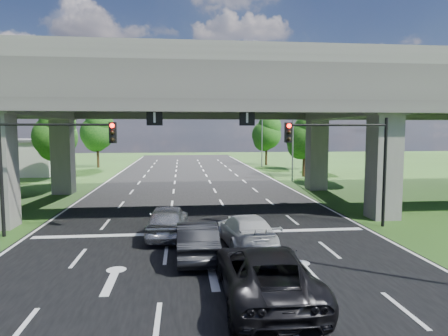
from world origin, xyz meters
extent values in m
plane|color=#2A4A18|center=(0.00, 0.00, 0.00)|extent=(160.00, 160.00, 0.00)
cube|color=black|center=(0.00, 10.00, 0.01)|extent=(18.00, 120.00, 0.03)
cube|color=#353230|center=(0.00, 12.00, 8.00)|extent=(80.00, 15.00, 2.00)
cube|color=slate|center=(0.00, 4.75, 9.50)|extent=(80.00, 0.50, 1.00)
cube|color=slate|center=(0.00, 19.25, 9.50)|extent=(80.00, 0.50, 1.00)
cube|color=slate|center=(-11.00, 18.00, 3.50)|extent=(1.60, 1.60, 7.00)
cube|color=slate|center=(11.00, 6.00, 3.50)|extent=(1.60, 1.60, 7.00)
cube|color=slate|center=(11.00, 18.00, 3.50)|extent=(1.60, 1.60, 7.00)
cube|color=black|center=(-2.50, 5.00, 6.00)|extent=(0.85, 0.06, 0.85)
cube|color=black|center=(2.50, 5.00, 6.00)|extent=(0.85, 0.06, 0.85)
cylinder|color=black|center=(10.00, 4.00, 3.00)|extent=(0.18, 0.18, 6.00)
cylinder|color=black|center=(7.25, 4.00, 5.60)|extent=(5.50, 0.12, 0.12)
cube|color=black|center=(4.50, 3.82, 5.20)|extent=(0.35, 0.28, 1.05)
sphere|color=#FF0C05|center=(4.50, 3.66, 5.55)|extent=(0.22, 0.22, 0.22)
cylinder|color=black|center=(-10.00, 4.00, 3.00)|extent=(0.18, 0.18, 6.00)
cylinder|color=black|center=(-7.25, 4.00, 5.60)|extent=(5.50, 0.12, 0.12)
cube|color=black|center=(-4.50, 3.82, 5.20)|extent=(0.35, 0.28, 1.05)
sphere|color=#FF0C05|center=(-4.50, 3.66, 5.55)|extent=(0.22, 0.22, 0.22)
cylinder|color=gray|center=(10.50, 24.00, 5.00)|extent=(0.16, 0.16, 10.00)
cylinder|color=gray|center=(9.00, 24.00, 9.70)|extent=(3.00, 0.10, 0.10)
cube|color=gray|center=(7.50, 24.00, 9.60)|extent=(0.60, 0.25, 0.18)
cylinder|color=gray|center=(10.50, 40.00, 5.00)|extent=(0.16, 0.16, 10.00)
cylinder|color=gray|center=(9.00, 40.00, 9.70)|extent=(3.00, 0.10, 0.10)
cube|color=gray|center=(7.50, 40.00, 9.60)|extent=(0.60, 0.25, 0.18)
cylinder|color=black|center=(-14.00, 26.00, 1.65)|extent=(0.36, 0.36, 3.30)
sphere|color=#134713|center=(-14.00, 26.00, 4.65)|extent=(4.50, 4.50, 4.50)
sphere|color=#134713|center=(-13.60, 25.70, 6.00)|extent=(3.60, 3.60, 3.60)
sphere|color=#134713|center=(-14.30, 26.40, 3.75)|extent=(3.30, 3.30, 3.30)
cylinder|color=black|center=(-17.00, 34.00, 1.43)|extent=(0.36, 0.36, 2.86)
sphere|color=#134713|center=(-17.00, 34.00, 4.03)|extent=(3.90, 3.90, 3.90)
sphere|color=#134713|center=(-16.60, 33.70, 5.20)|extent=(3.12, 3.12, 3.12)
sphere|color=#134713|center=(-17.30, 34.40, 3.25)|extent=(2.86, 2.86, 2.86)
cylinder|color=black|center=(-13.00, 42.00, 1.76)|extent=(0.36, 0.36, 3.52)
sphere|color=#134713|center=(-13.00, 42.00, 4.96)|extent=(4.80, 4.80, 4.80)
sphere|color=#134713|center=(-12.60, 41.70, 6.40)|extent=(3.84, 3.84, 3.84)
sphere|color=#134713|center=(-13.30, 42.40, 4.00)|extent=(3.52, 3.52, 3.52)
cylinder|color=black|center=(13.00, 28.00, 1.54)|extent=(0.36, 0.36, 3.08)
sphere|color=#134713|center=(13.00, 28.00, 4.34)|extent=(4.20, 4.20, 4.20)
sphere|color=#134713|center=(13.40, 27.70, 5.60)|extent=(3.36, 3.36, 3.36)
sphere|color=#134713|center=(12.70, 28.40, 3.50)|extent=(3.08, 3.08, 3.08)
cylinder|color=black|center=(16.00, 36.00, 1.43)|extent=(0.36, 0.36, 2.86)
sphere|color=#134713|center=(16.00, 36.00, 4.03)|extent=(3.90, 3.90, 3.90)
sphere|color=#134713|center=(16.40, 35.70, 5.20)|extent=(3.12, 3.12, 3.12)
sphere|color=#134713|center=(15.70, 36.40, 3.25)|extent=(2.86, 2.86, 2.86)
cylinder|color=black|center=(12.00, 44.00, 1.65)|extent=(0.36, 0.36, 3.30)
sphere|color=#134713|center=(12.00, 44.00, 4.65)|extent=(4.50, 4.50, 4.50)
sphere|color=#134713|center=(12.40, 43.70, 6.00)|extent=(3.60, 3.60, 3.60)
sphere|color=#134713|center=(11.70, 44.40, 3.75)|extent=(3.30, 3.30, 3.30)
imported|color=#94959A|center=(-1.80, 3.00, 0.84)|extent=(2.18, 4.85, 1.62)
imported|color=black|center=(-0.50, -0.48, 0.80)|extent=(1.65, 4.66, 1.53)
imported|color=#BCBCBC|center=(1.80, 0.97, 0.76)|extent=(2.53, 5.18, 1.45)
imported|color=black|center=(1.47, -4.80, 0.86)|extent=(2.83, 5.99, 1.66)
camera|label=1|loc=(-1.09, -16.70, 5.31)|focal=32.00mm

